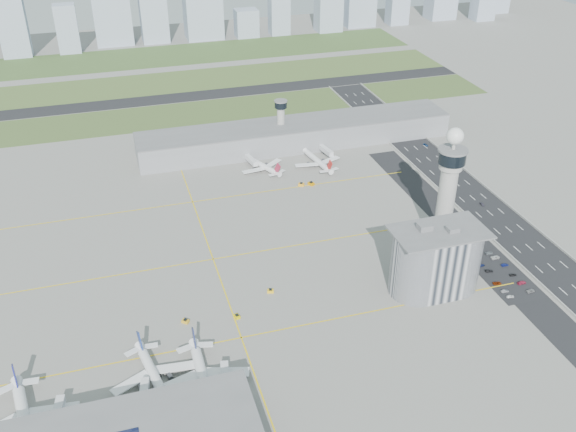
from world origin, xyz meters
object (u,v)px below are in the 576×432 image
object	(u,v)px
tug_0	(57,410)
car_lot_0	(510,296)
car_lot_3	(489,271)
car_lot_9	(505,265)
jet_bridge_near_2	(226,393)
tug_3	(270,291)
admin_building	(436,260)
car_lot_1	(505,291)
tug_4	(311,183)
car_hw_4	(370,115)
car_lot_5	(470,254)
airplane_far_a	(262,162)
jet_bridge_far_0	(247,158)
control_tower	(448,185)
airplane_near_c	(203,374)
car_lot_8	(513,275)
airplane_near_a	(23,417)
car_lot_10	(495,257)
car_lot_11	(489,253)
jet_bridge_near_0	(55,431)
airplane_far_b	(317,158)
jet_bridge_near_1	(143,411)
car_lot_4	(481,265)
car_lot_7	(522,283)
tug_5	(301,184)
car_hw_1	(482,204)
tug_1	(185,321)
airplane_near_b	(154,372)
car_lot_2	(497,283)
secondary_tower	(281,119)
tug_2	(237,316)
jet_bridge_far_1	(321,148)

from	to	relation	value
tug_0	car_lot_0	distance (m)	195.16
car_lot_3	car_lot_9	distance (m)	10.17
jet_bridge_near_2	tug_3	xyz separation A→B (m)	(32.91, 57.27, -2.00)
admin_building	car_lot_1	distance (m)	35.83
tug_4	car_hw_4	distance (m)	120.03
car_lot_5	car_lot_9	distance (m)	17.23
airplane_far_a	jet_bridge_far_0	world-z (taller)	airplane_far_a
control_tower	airplane_near_c	bearing A→B (deg)	-155.43
car_hw_4	car_lot_5	bearing A→B (deg)	-104.77
car_lot_8	car_lot_9	world-z (taller)	car_lot_9
airplane_near_a	tug_3	xyz separation A→B (m)	(102.80, 50.85, -5.38)
car_lot_10	car_lot_11	size ratio (longest dim) A/B	1.14
jet_bridge_near_0	jet_bridge_near_2	world-z (taller)	same
car_lot_0	car_lot_9	xyz separation A→B (m)	(11.71, 22.22, -0.01)
car_lot_5	airplane_far_b	bearing A→B (deg)	27.37
jet_bridge_near_0	tug_3	world-z (taller)	jet_bridge_near_0
jet_bridge_near_1	car_lot_4	bearing A→B (deg)	-64.04
control_tower	car_hw_4	size ratio (longest dim) A/B	17.68
airplane_far_a	car_lot_4	xyz separation A→B (m)	(74.49, -132.42, -4.36)
control_tower	car_lot_3	xyz separation A→B (m)	(11.92, -26.65, -34.48)
car_lot_9	car_lot_7	bearing A→B (deg)	175.14
tug_5	car_hw_1	world-z (taller)	tug_5
tug_1	car_lot_5	world-z (taller)	tug_1
tug_4	car_hw_1	world-z (taller)	tug_4
airplane_near_b	tug_3	xyz separation A→B (m)	(57.05, 41.43, -4.64)
tug_5	car_lot_9	size ratio (longest dim) A/B	0.95
airplane_far_b	tug_1	bearing A→B (deg)	132.45
airplane_far_a	car_lot_3	bearing A→B (deg)	-174.80
car_lot_2	car_hw_4	size ratio (longest dim) A/B	1.12
secondary_tower	tug_4	size ratio (longest dim) A/B	8.86
tug_5	car_lot_11	world-z (taller)	tug_5
car_lot_2	car_lot_8	bearing A→B (deg)	-64.26
car_lot_7	car_hw_1	distance (m)	73.99
car_lot_4	car_hw_1	size ratio (longest dim) A/B	0.91
airplane_near_b	car_lot_0	bearing A→B (deg)	81.28
control_tower	tug_5	world-z (taller)	control_tower
tug_2	car_lot_11	world-z (taller)	tug_2
control_tower	airplane_far_a	bearing A→B (deg)	119.81
airplane_far_a	car_hw_1	distance (m)	133.62
airplane_far_a	jet_bridge_far_1	size ratio (longest dim) A/B	2.50
control_tower	car_lot_7	world-z (taller)	control_tower
jet_bridge_near_1	car_lot_8	size ratio (longest dim) A/B	4.04
airplane_far_a	airplane_far_b	size ratio (longest dim) A/B	0.95
car_lot_1	car_lot_2	distance (m)	6.30
airplane_far_b	car_lot_7	bearing A→B (deg)	-169.76
tug_0	jet_bridge_near_2	bearing A→B (deg)	163.67
tug_1	car_hw_1	distance (m)	183.80
jet_bridge_far_1	airplane_near_b	bearing A→B (deg)	-46.09
tug_0	jet_bridge_near_1	bearing A→B (deg)	153.35
car_lot_0	car_lot_7	xyz separation A→B (m)	(11.03, 7.39, 0.05)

